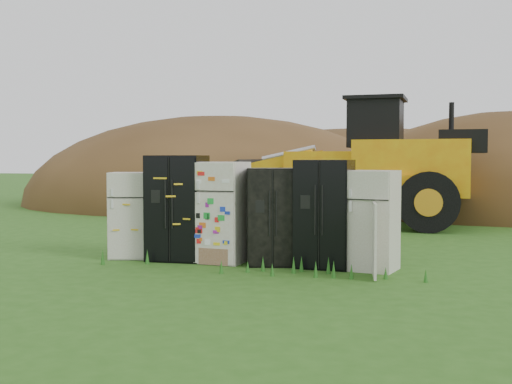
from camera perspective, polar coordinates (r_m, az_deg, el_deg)
ground at (r=11.90m, az=-0.58°, el=-6.38°), size 120.00×120.00×0.00m
fridge_leftmost at (r=12.74m, az=-11.13°, el=-2.03°), size 0.91×0.89×1.67m
fridge_black_side at (r=12.31m, az=-7.02°, el=-1.40°), size 1.09×0.89×2.00m
fridge_sticker at (r=11.96m, az=-2.99°, el=-1.80°), size 0.89×0.84×1.88m
fridge_dark_mid at (r=11.67m, az=1.46°, el=-2.19°), size 1.07×0.96×1.76m
fridge_black_right at (r=11.48m, az=6.10°, el=-1.92°), size 0.99×0.84×1.91m
fridge_open_door at (r=11.29m, az=10.36°, el=-2.50°), size 0.91×0.86×1.73m
wheel_loader at (r=18.80m, az=7.78°, el=2.67°), size 7.65×3.18×3.68m
dirt_mound_left at (r=26.83m, az=-3.69°, el=-1.15°), size 16.60×12.45×7.40m
dirt_mound_back at (r=30.09m, az=9.48°, el=-0.73°), size 20.54×13.69×6.67m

